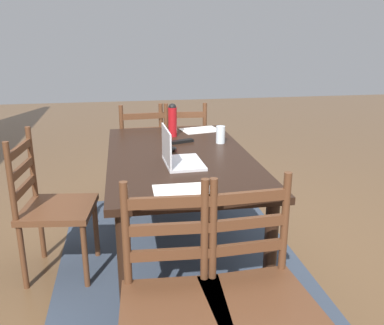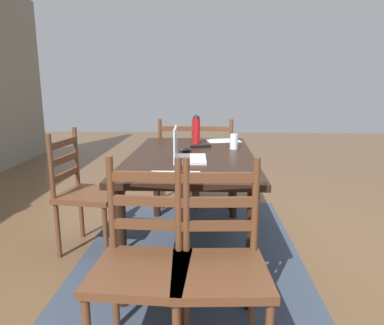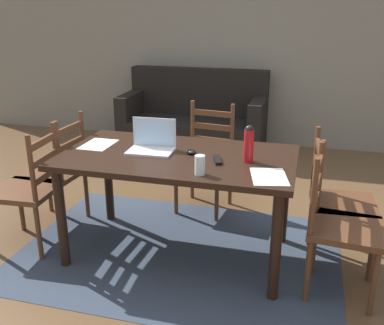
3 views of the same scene
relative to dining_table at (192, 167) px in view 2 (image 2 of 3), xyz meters
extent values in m
plane|color=brown|center=(0.00, 0.00, -0.68)|extent=(14.00, 14.00, 0.00)
cube|color=#333D4C|center=(0.00, 0.00, -0.68)|extent=(2.36, 1.66, 0.01)
cube|color=black|center=(0.00, 0.00, 0.08)|extent=(1.63, 0.91, 0.04)
cylinder|color=black|center=(-0.74, -0.38, -0.31)|extent=(0.07, 0.07, 0.74)
cylinder|color=black|center=(0.74, -0.38, -0.31)|extent=(0.07, 0.07, 0.74)
cylinder|color=black|center=(-0.74, 0.38, -0.31)|extent=(0.07, 0.07, 0.74)
cylinder|color=black|center=(0.74, 0.38, -0.31)|extent=(0.07, 0.07, 0.74)
cube|color=#56331E|center=(1.15, 0.18, -0.23)|extent=(0.46, 0.46, 0.04)
cylinder|color=#56331E|center=(1.32, 0.38, -0.47)|extent=(0.04, 0.04, 0.43)
cylinder|color=#56331E|center=(1.35, 0.00, -0.47)|extent=(0.04, 0.04, 0.43)
cylinder|color=#56331E|center=(0.94, 0.36, -0.47)|extent=(0.04, 0.04, 0.43)
cylinder|color=#56331E|center=(0.97, -0.02, -0.47)|extent=(0.04, 0.04, 0.43)
cylinder|color=#56331E|center=(0.93, 0.36, 0.02)|extent=(0.04, 0.04, 0.50)
cylinder|color=#56331E|center=(0.96, -0.02, 0.02)|extent=(0.04, 0.04, 0.50)
cube|color=#56331E|center=(0.95, 0.17, -0.08)|extent=(0.04, 0.36, 0.05)
cube|color=#56331E|center=(0.95, 0.17, 0.04)|extent=(0.04, 0.36, 0.05)
cube|color=#56331E|center=(0.95, 0.17, 0.17)|extent=(0.04, 0.36, 0.05)
cube|color=#56331E|center=(1.15, -0.18, -0.23)|extent=(0.48, 0.48, 0.04)
cylinder|color=#56331E|center=(1.35, -0.01, -0.47)|extent=(0.04, 0.04, 0.43)
cylinder|color=#56331E|center=(1.32, -0.39, -0.47)|extent=(0.04, 0.04, 0.43)
cylinder|color=#56331E|center=(0.97, 0.02, -0.47)|extent=(0.04, 0.04, 0.43)
cylinder|color=#56331E|center=(0.94, -0.35, -0.47)|extent=(0.04, 0.04, 0.43)
cylinder|color=#56331E|center=(0.96, 0.03, 0.02)|extent=(0.04, 0.04, 0.50)
cylinder|color=#56331E|center=(0.93, -0.35, 0.02)|extent=(0.04, 0.04, 0.50)
cube|color=#56331E|center=(0.95, -0.16, -0.08)|extent=(0.06, 0.36, 0.05)
cube|color=#56331E|center=(0.95, -0.16, 0.04)|extent=(0.06, 0.36, 0.05)
cube|color=#56331E|center=(0.95, -0.16, 0.17)|extent=(0.06, 0.36, 0.05)
cube|color=#56331E|center=(-1.15, -0.18, -0.23)|extent=(0.47, 0.47, 0.04)
cylinder|color=#56331E|center=(-0.94, -0.36, -0.47)|extent=(0.04, 0.04, 0.43)
cylinder|color=#56331E|center=(-0.97, 0.02, -0.47)|extent=(0.04, 0.04, 0.43)
cylinder|color=#56331E|center=(-0.93, -0.36, 0.02)|extent=(0.04, 0.04, 0.50)
cylinder|color=#56331E|center=(-0.96, 0.02, 0.02)|extent=(0.04, 0.04, 0.50)
cube|color=#56331E|center=(-0.95, -0.17, -0.08)|extent=(0.05, 0.36, 0.05)
cube|color=#56331E|center=(-0.95, -0.17, 0.04)|extent=(0.05, 0.36, 0.05)
cube|color=#56331E|center=(-0.95, -0.17, 0.17)|extent=(0.05, 0.36, 0.05)
cube|color=#56331E|center=(0.00, 0.79, -0.23)|extent=(0.49, 0.49, 0.04)
cylinder|color=#56331E|center=(0.16, 0.57, -0.47)|extent=(0.04, 0.04, 0.43)
cylinder|color=#56331E|center=(-0.21, 0.62, -0.47)|extent=(0.04, 0.04, 0.43)
cylinder|color=#56331E|center=(0.21, 0.95, -0.47)|extent=(0.04, 0.04, 0.43)
cylinder|color=#56331E|center=(-0.16, 1.00, -0.47)|extent=(0.04, 0.04, 0.43)
cylinder|color=#56331E|center=(0.21, 0.96, 0.02)|extent=(0.04, 0.04, 0.50)
cylinder|color=#56331E|center=(-0.16, 1.01, 0.02)|extent=(0.04, 0.04, 0.50)
cube|color=#56331E|center=(0.02, 0.98, -0.08)|extent=(0.36, 0.07, 0.05)
cube|color=#56331E|center=(0.02, 0.98, 0.04)|extent=(0.36, 0.07, 0.05)
cube|color=#56331E|center=(0.02, 0.98, 0.17)|extent=(0.36, 0.07, 0.05)
cube|color=#56331E|center=(-1.15, 0.18, -0.23)|extent=(0.46, 0.46, 0.04)
cylinder|color=#56331E|center=(-0.97, -0.02, -0.47)|extent=(0.04, 0.04, 0.43)
cylinder|color=#56331E|center=(-0.95, 0.36, -0.47)|extent=(0.04, 0.04, 0.43)
cylinder|color=#56331E|center=(-0.96, -0.02, 0.02)|extent=(0.04, 0.04, 0.50)
cylinder|color=#56331E|center=(-0.94, 0.36, 0.02)|extent=(0.04, 0.04, 0.50)
cube|color=#56331E|center=(-0.95, 0.17, -0.08)|extent=(0.04, 0.36, 0.05)
cube|color=#56331E|center=(-0.95, 0.17, 0.04)|extent=(0.04, 0.36, 0.05)
cube|color=#56331E|center=(-0.95, 0.17, 0.17)|extent=(0.04, 0.36, 0.05)
cube|color=silver|center=(-0.20, 0.00, 0.10)|extent=(0.33, 0.23, 0.02)
cube|color=silver|center=(-0.21, 0.10, 0.22)|extent=(0.32, 0.02, 0.21)
cube|color=#A5CCEA|center=(-0.21, 0.10, 0.22)|extent=(0.30, 0.02, 0.19)
cylinder|color=#A81419|center=(0.50, -0.02, 0.21)|extent=(0.07, 0.07, 0.22)
sphere|color=black|center=(0.50, -0.02, 0.32)|extent=(0.06, 0.06, 0.06)
cylinder|color=silver|center=(0.24, -0.33, 0.16)|extent=(0.06, 0.06, 0.12)
ellipsoid|color=black|center=(0.08, 0.05, 0.11)|extent=(0.09, 0.11, 0.03)
cube|color=black|center=(0.30, -0.06, 0.11)|extent=(0.10, 0.18, 0.02)
cube|color=white|center=(0.66, -0.26, 0.10)|extent=(0.27, 0.33, 0.00)
cube|color=white|center=(-0.64, 0.07, 0.10)|extent=(0.21, 0.30, 0.00)
camera|label=1|loc=(-2.60, 0.35, 0.87)|focal=39.47mm
camera|label=2|loc=(-2.64, -0.12, 0.62)|focal=33.66mm
camera|label=3|loc=(0.86, -2.79, 1.08)|focal=41.27mm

